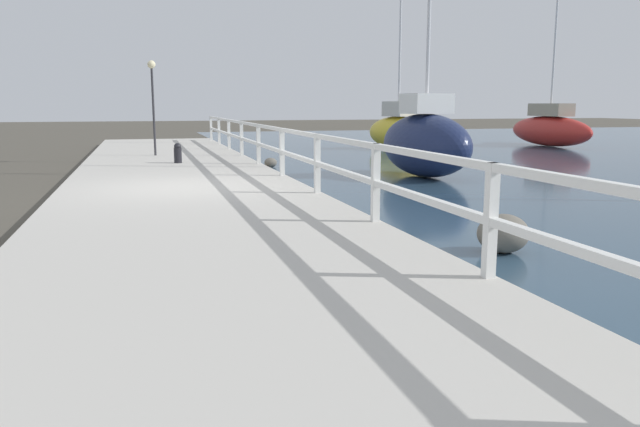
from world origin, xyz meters
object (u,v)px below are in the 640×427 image
at_px(mooring_bollard, 178,153).
at_px(sailboat_navy, 425,143).
at_px(dock_lamp, 152,87).
at_px(sailboat_yellow, 398,130).
at_px(sailboat_red, 550,128).

bearing_deg(mooring_bollard, sailboat_navy, -27.81).
distance_m(mooring_bollard, dock_lamp, 3.45).
distance_m(mooring_bollard, sailboat_navy, 6.75).
bearing_deg(mooring_bollard, sailboat_yellow, 34.43).
bearing_deg(sailboat_red, sailboat_yellow, -178.95).
xyz_separation_m(sailboat_navy, sailboat_yellow, (3.29, 9.48, -0.07)).
height_order(dock_lamp, sailboat_navy, sailboat_navy).
xyz_separation_m(dock_lamp, sailboat_red, (16.96, 3.41, -1.59)).
bearing_deg(sailboat_navy, dock_lamp, 130.80).
distance_m(sailboat_navy, sailboat_yellow, 10.04).
xyz_separation_m(dock_lamp, sailboat_navy, (6.49, -5.99, -1.50)).
bearing_deg(mooring_bollard, sailboat_red, 20.87).
relative_size(mooring_bollard, sailboat_red, 0.07).
distance_m(mooring_bollard, sailboat_red, 17.58).
bearing_deg(sailboat_yellow, dock_lamp, 175.91).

